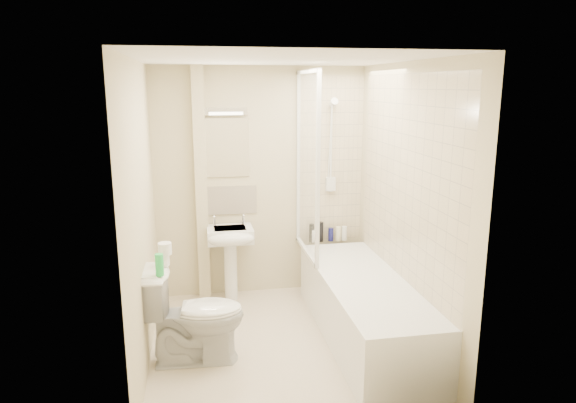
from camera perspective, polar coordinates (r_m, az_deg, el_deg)
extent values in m
plane|color=beige|center=(4.64, -0.83, -15.61)|extent=(2.50, 2.50, 0.00)
cube|color=beige|center=(5.41, -3.06, 2.07)|extent=(2.20, 0.02, 2.40)
cube|color=beige|center=(4.17, -15.98, -1.66)|extent=(0.02, 2.50, 2.40)
cube|color=beige|center=(4.51, 13.05, -0.43)|extent=(0.02, 2.50, 2.40)
cube|color=white|center=(4.08, -0.94, 15.53)|extent=(2.20, 2.50, 0.02)
cube|color=beige|center=(5.50, 4.72, 4.60)|extent=(0.70, 0.01, 1.75)
cube|color=beige|center=(4.46, 13.03, 2.39)|extent=(0.01, 2.10, 1.75)
cube|color=beige|center=(5.31, -9.63, 1.70)|extent=(0.12, 0.12, 2.40)
cube|color=beige|center=(5.40, -6.69, 0.14)|extent=(0.60, 0.02, 0.30)
cube|color=white|center=(5.31, -6.85, 5.94)|extent=(0.46, 0.01, 0.60)
cube|color=silver|center=(5.25, -6.94, 9.92)|extent=(0.42, 0.07, 0.07)
cube|color=white|center=(4.69, 8.43, -11.68)|extent=(0.70, 2.10, 0.55)
cube|color=white|center=(4.60, 8.52, -9.18)|extent=(0.56, 1.96, 0.05)
cube|color=white|center=(5.00, 2.13, 4.09)|extent=(0.01, 0.90, 1.80)
cube|color=white|center=(5.41, 1.15, 4.77)|extent=(0.04, 0.04, 1.80)
cube|color=white|center=(4.56, 3.35, 3.25)|extent=(0.04, 0.04, 1.80)
cube|color=white|center=(4.94, 2.22, 14.24)|extent=(0.04, 0.90, 0.04)
cube|color=white|center=(5.20, 2.05, -5.53)|extent=(0.04, 0.90, 0.03)
cylinder|color=white|center=(5.46, 4.81, 5.87)|extent=(0.02, 0.02, 0.90)
cylinder|color=white|center=(5.54, 4.72, 1.24)|extent=(0.05, 0.05, 0.02)
cylinder|color=white|center=(5.43, 4.90, 10.59)|extent=(0.05, 0.05, 0.02)
cylinder|color=white|center=(5.37, 5.09, 10.88)|extent=(0.08, 0.11, 0.11)
cube|color=white|center=(5.52, 4.75, 1.94)|extent=(0.10, 0.05, 0.14)
cylinder|color=white|center=(5.43, 4.68, 6.36)|extent=(0.01, 0.13, 0.84)
cylinder|color=white|center=(5.45, -6.39, -7.61)|extent=(0.13, 0.13, 0.62)
cube|color=white|center=(5.30, -6.47, -3.66)|extent=(0.46, 0.36, 0.14)
ellipsoid|color=white|center=(5.13, -6.34, -4.19)|extent=(0.46, 0.20, 0.14)
cube|color=silver|center=(5.28, -6.48, -3.11)|extent=(0.32, 0.23, 0.04)
cylinder|color=white|center=(5.36, -8.19, -2.22)|extent=(0.03, 0.03, 0.10)
cylinder|color=white|center=(5.38, -4.97, -2.08)|extent=(0.03, 0.03, 0.10)
sphere|color=white|center=(5.35, -8.21, -1.71)|extent=(0.04, 0.04, 0.04)
sphere|color=white|center=(5.37, -4.98, -1.58)|extent=(0.04, 0.04, 0.04)
cylinder|color=black|center=(5.54, 2.64, -3.52)|extent=(0.05, 0.05, 0.20)
cylinder|color=white|center=(5.55, 2.79, -3.82)|extent=(0.06, 0.06, 0.14)
cylinder|color=black|center=(5.56, 3.65, -3.38)|extent=(0.06, 0.06, 0.22)
cylinder|color=navy|center=(5.60, 4.78, -3.67)|extent=(0.06, 0.06, 0.14)
cylinder|color=#F5EDBD|center=(5.62, 5.60, -3.58)|extent=(0.06, 0.06, 0.15)
cylinder|color=white|center=(5.64, 6.26, -3.53)|extent=(0.06, 0.06, 0.15)
imported|color=white|center=(4.30, -10.30, -12.26)|extent=(0.54, 0.83, 0.80)
cylinder|color=white|center=(4.25, -13.70, -6.27)|extent=(0.10, 0.10, 0.09)
cylinder|color=white|center=(4.20, -13.52, -5.11)|extent=(0.11, 0.11, 0.09)
cylinder|color=#2ACD56|center=(4.02, -14.10, -6.84)|extent=(0.06, 0.06, 0.17)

